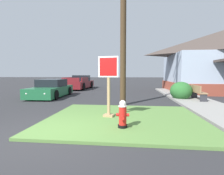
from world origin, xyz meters
TOP-DOWN VIEW (x-y plane):
  - ground_plane at (0.00, 0.00)m, footprint 160.00×160.00m
  - grass_corner_patch at (1.99, 1.86)m, footprint 5.40×4.61m
  - sidewalk_strip at (5.89, 5.93)m, footprint 2.20×16.27m
  - fire_hydrant at (1.99, 0.68)m, footprint 0.38×0.34m
  - stop_sign at (1.42, 1.90)m, footprint 0.73×0.34m
  - manhole_cover at (0.60, 2.72)m, footprint 0.70×0.70m
  - parked_sedan_green at (-3.43, 7.43)m, footprint 2.11×4.43m
  - pickup_truck_maroon at (-3.37, 14.09)m, footprint 2.14×5.38m
  - street_bench at (6.12, 6.29)m, footprint 0.46×1.68m
  - utility_pole at (1.81, 4.73)m, footprint 1.62×0.30m
  - shrub_by_curb at (5.35, 6.88)m, footprint 1.33×1.33m

SIDE VIEW (x-z plane):
  - ground_plane at x=0.00m, z-range 0.00..0.00m
  - manhole_cover at x=0.60m, z-range 0.00..0.02m
  - grass_corner_patch at x=1.99m, z-range 0.00..0.08m
  - sidewalk_strip at x=5.89m, z-range 0.00..0.12m
  - fire_hydrant at x=1.99m, z-range 0.05..0.85m
  - parked_sedan_green at x=-3.43m, z-range -0.08..1.17m
  - shrub_by_curb at x=5.35m, z-range 0.00..1.14m
  - street_bench at x=6.12m, z-range 0.17..1.02m
  - pickup_truck_maroon at x=-3.37m, z-range -0.12..1.36m
  - stop_sign at x=1.42m, z-range 0.06..2.23m
  - utility_pole at x=1.81m, z-range 0.18..9.72m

